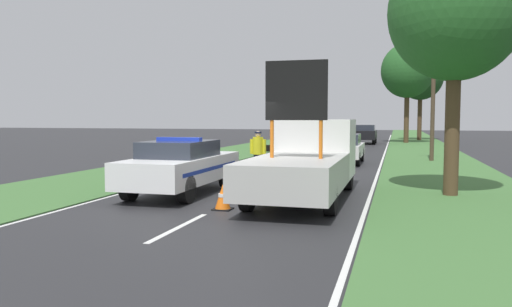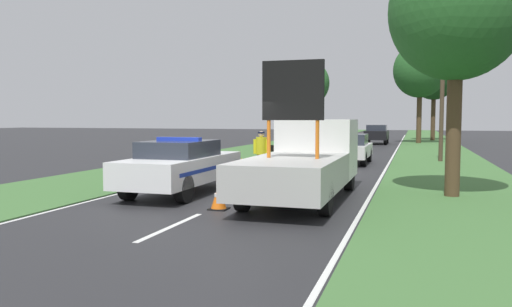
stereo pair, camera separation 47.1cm
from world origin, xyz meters
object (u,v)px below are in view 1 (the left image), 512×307
(pedestrian_civilian, at_px, (301,148))
(traffic_cone_lane_edge, at_px, (188,172))
(traffic_cone_near_truck, at_px, (320,172))
(queued_car_wagon_maroon, at_px, (313,137))
(queued_car_suv_grey, at_px, (303,139))
(roadside_tree_mid_right, at_px, (296,84))
(work_truck, at_px, (307,159))
(police_car, at_px, (181,166))
(traffic_cone_centre_front, at_px, (238,167))
(road_barrier, at_px, (284,151))
(queued_car_van_white, at_px, (342,148))
(traffic_cone_near_police, at_px, (265,181))
(traffic_cone_behind_barrier, at_px, (223,197))
(roadside_tree_mid_left, at_px, (421,77))
(queued_car_sedan_black, at_px, (365,134))
(police_officer, at_px, (258,150))
(utility_pole, at_px, (433,97))
(roadside_tree_near_right, at_px, (455,13))
(roadside_tree_near_left, at_px, (407,71))

(pedestrian_civilian, distance_m, traffic_cone_lane_edge, 4.03)
(traffic_cone_near_truck, height_order, queued_car_wagon_maroon, queued_car_wagon_maroon)
(queued_car_suv_grey, relative_size, roadside_tree_mid_right, 0.64)
(work_truck, relative_size, roadside_tree_mid_right, 0.89)
(police_car, height_order, pedestrian_civilian, pedestrian_civilian)
(traffic_cone_centre_front, distance_m, queued_car_wagon_maroon, 18.27)
(road_barrier, xyz_separation_m, queued_car_wagon_maroon, (-1.92, 18.22, -0.16))
(traffic_cone_near_truck, distance_m, queued_car_van_white, 6.51)
(queued_car_suv_grey, bearing_deg, traffic_cone_near_police, 96.45)
(traffic_cone_near_police, bearing_deg, work_truck, -34.47)
(traffic_cone_behind_barrier, height_order, queued_car_suv_grey, queued_car_suv_grey)
(traffic_cone_near_police, bearing_deg, queued_car_suv_grey, 96.45)
(police_car, distance_m, roadside_tree_mid_left, 38.56)
(pedestrian_civilian, distance_m, roadside_tree_mid_left, 33.64)
(queued_car_van_white, relative_size, queued_car_wagon_maroon, 0.95)
(traffic_cone_near_truck, xyz_separation_m, roadside_tree_mid_left, (4.61, 33.13, 5.77))
(queued_car_wagon_maroon, distance_m, queued_car_sedan_black, 7.09)
(queued_car_van_white, relative_size, roadside_tree_mid_left, 0.49)
(police_officer, xyz_separation_m, traffic_cone_lane_edge, (-2.07, -1.50, -0.70))
(road_barrier, relative_size, traffic_cone_lane_edge, 4.55)
(traffic_cone_near_police, bearing_deg, traffic_cone_centre_front, 119.73)
(queued_car_wagon_maroon, distance_m, utility_pole, 12.76)
(queued_car_van_white, distance_m, queued_car_wagon_maroon, 12.80)
(queued_car_sedan_black, bearing_deg, queued_car_suv_grey, 75.37)
(police_officer, relative_size, roadside_tree_near_right, 0.24)
(traffic_cone_near_truck, height_order, roadside_tree_near_left, roadside_tree_near_left)
(utility_pole, bearing_deg, queued_car_suv_grey, 147.61)
(queued_car_suv_grey, bearing_deg, utility_pole, 147.61)
(work_truck, bearing_deg, queued_car_van_white, -86.31)
(roadside_tree_mid_left, bearing_deg, police_car, -101.90)
(traffic_cone_near_truck, relative_size, roadside_tree_near_left, 0.06)
(traffic_cone_behind_barrier, height_order, roadside_tree_near_right, roadside_tree_near_right)
(queued_car_wagon_maroon, distance_m, roadside_tree_near_right, 23.08)
(traffic_cone_centre_front, bearing_deg, queued_car_wagon_maroon, 90.51)
(roadside_tree_near_right, bearing_deg, traffic_cone_near_police, -178.05)
(roadside_tree_mid_right, height_order, utility_pole, roadside_tree_mid_right)
(police_officer, bearing_deg, queued_car_wagon_maroon, -81.62)
(queued_car_wagon_maroon, bearing_deg, roadside_tree_mid_right, -70.66)
(road_barrier, relative_size, roadside_tree_mid_right, 0.36)
(road_barrier, relative_size, traffic_cone_near_police, 5.23)
(traffic_cone_behind_barrier, xyz_separation_m, queued_car_van_white, (1.39, 12.74, 0.43))
(work_truck, distance_m, queued_car_sedan_black, 28.92)
(queued_car_sedan_black, distance_m, utility_pole, 16.98)
(road_barrier, bearing_deg, utility_pole, 55.99)
(traffic_cone_behind_barrier, distance_m, queued_car_wagon_maroon, 25.18)
(queued_car_sedan_black, bearing_deg, queued_car_wagon_maroon, 61.92)
(work_truck, xyz_separation_m, traffic_cone_near_truck, (-0.21, 3.82, -0.75))
(police_officer, distance_m, utility_pole, 11.04)
(pedestrian_civilian, distance_m, utility_pole, 10.06)
(work_truck, height_order, roadside_tree_near_left, roadside_tree_near_left)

